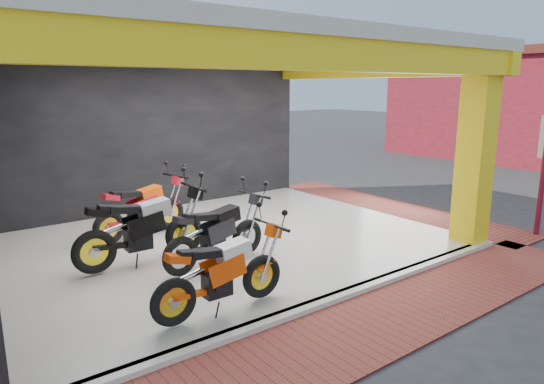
{
  "coord_description": "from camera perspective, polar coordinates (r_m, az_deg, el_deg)",
  "views": [
    {
      "loc": [
        -4.45,
        -5.45,
        2.93
      ],
      "look_at": [
        1.13,
        1.9,
        0.9
      ],
      "focal_mm": 32.0,
      "sensor_mm": 36.0,
      "label": 1
    }
  ],
  "objects": [
    {
      "name": "floor_kerb",
      "position": [
        6.91,
        7.35,
        -12.33
      ],
      "size": [
        8.0,
        0.2,
        0.1
      ],
      "primitive_type": "cube",
      "color": "white",
      "rests_on": "ground"
    },
    {
      "name": "paver_right",
      "position": [
        12.23,
        13.52,
        -1.74
      ],
      "size": [
        1.4,
        7.0,
        0.03
      ],
      "primitive_type": "cube",
      "color": "maroon",
      "rests_on": "ground"
    },
    {
      "name": "ground",
      "position": [
        7.62,
        1.88,
        -10.2
      ],
      "size": [
        80.0,
        80.0,
        0.0
      ],
      "primitive_type": "plane",
      "color": "#2D2D30",
      "rests_on": "ground"
    },
    {
      "name": "moto_hero",
      "position": [
        6.5,
        -1.24,
        -7.53
      ],
      "size": [
        2.01,
        0.75,
        1.22
      ],
      "primitive_type": null,
      "rotation": [
        0.0,
        0.0,
        0.01
      ],
      "color": "#E44509",
      "rests_on": "showroom_floor"
    },
    {
      "name": "back_wall",
      "position": [
        11.51,
        -14.36,
        6.14
      ],
      "size": [
        8.2,
        0.2,
        3.5
      ],
      "primitive_type": "cube",
      "color": "black",
      "rests_on": "ground"
    },
    {
      "name": "header_beam_front",
      "position": [
        6.31,
        8.06,
        15.66
      ],
      "size": [
        8.4,
        0.3,
        0.4
      ],
      "primitive_type": "cube",
      "color": "yellow",
      "rests_on": "corner_column"
    },
    {
      "name": "paver_front",
      "position": [
        6.45,
        12.36,
        -14.75
      ],
      "size": [
        9.0,
        1.4,
        0.03
      ],
      "primitive_type": "cube",
      "color": "maroon",
      "rests_on": "ground"
    },
    {
      "name": "header_beam_right",
      "position": [
        11.27,
        11.72,
        14.04
      ],
      "size": [
        0.3,
        6.4,
        0.4
      ],
      "primitive_type": "cube",
      "color": "yellow",
      "rests_on": "corner_column"
    },
    {
      "name": "signpost",
      "position": [
        10.79,
        29.39,
        2.71
      ],
      "size": [
        0.12,
        0.35,
        2.58
      ],
      "rotation": [
        0.0,
        0.0,
        -0.28
      ],
      "color": "maroon",
      "rests_on": "ground"
    },
    {
      "name": "corner_column",
      "position": [
        9.53,
        22.83,
        4.32
      ],
      "size": [
        0.5,
        0.5,
        3.5
      ],
      "primitive_type": "cube",
      "color": "yellow",
      "rests_on": "ground"
    },
    {
      "name": "moto_row_a",
      "position": [
        8.25,
        -10.35,
        -2.73
      ],
      "size": [
        2.32,
        0.91,
        1.41
      ],
      "primitive_type": null,
      "rotation": [
        0.0,
        0.0,
        -0.02
      ],
      "color": "black",
      "rests_on": "showroom_floor"
    },
    {
      "name": "showroom_floor",
      "position": [
        9.14,
        -6.08,
        -6.02
      ],
      "size": [
        8.0,
        6.0,
        0.1
      ],
      "primitive_type": "cube",
      "color": "white",
      "rests_on": "ground"
    },
    {
      "name": "showroom_ceiling",
      "position": [
        8.71,
        -6.64,
        16.74
      ],
      "size": [
        8.4,
        6.4,
        0.2
      ],
      "primitive_type": "cube",
      "color": "beige",
      "rests_on": "corner_column"
    },
    {
      "name": "moto_row_c",
      "position": [
        9.82,
        -11.94,
        -0.73
      ],
      "size": [
        2.22,
        1.19,
        1.29
      ],
      "primitive_type": null,
      "rotation": [
        0.0,
        0.0,
        0.21
      ],
      "color": "red",
      "rests_on": "showroom_floor"
    },
    {
      "name": "moto_row_b",
      "position": [
        8.12,
        -2.98,
        -3.34
      ],
      "size": [
        2.13,
        1.01,
        1.26
      ],
      "primitive_type": null,
      "rotation": [
        0.0,
        0.0,
        0.12
      ],
      "color": "black",
      "rests_on": "showroom_floor"
    }
  ]
}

